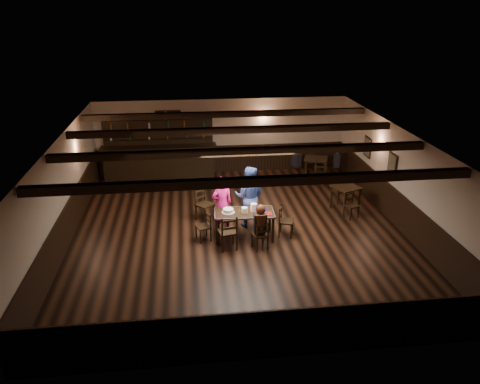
{
  "coord_description": "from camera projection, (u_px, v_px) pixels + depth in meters",
  "views": [
    {
      "loc": [
        -1.31,
        -11.45,
        5.85
      ],
      "look_at": [
        0.08,
        0.2,
        1.09
      ],
      "focal_mm": 35.0,
      "sensor_mm": 36.0,
      "label": 1
    }
  ],
  "objects": [
    {
      "name": "chair_far_pushed",
      "position": [
        203.0,
        201.0,
        13.42
      ],
      "size": [
        0.61,
        0.61,
        0.94
      ],
      "color": "black",
      "rests_on": "ground"
    },
    {
      "name": "room_shell",
      "position": [
        238.0,
        171.0,
        12.26
      ],
      "size": [
        9.02,
        10.02,
        2.71
      ],
      "color": "beige",
      "rests_on": "ground"
    },
    {
      "name": "ground",
      "position": [
        238.0,
        231.0,
        12.88
      ],
      "size": [
        10.0,
        10.0,
        0.0
      ],
      "primitive_type": "plane",
      "color": "black",
      "rests_on": "ground"
    },
    {
      "name": "chair_end_left",
      "position": [
        206.0,
        224.0,
        12.28
      ],
      "size": [
        0.44,
        0.45,
        0.77
      ],
      "color": "black",
      "rests_on": "ground"
    },
    {
      "name": "salt_shaker",
      "position": [
        258.0,
        211.0,
        12.21
      ],
      "size": [
        0.03,
        0.03,
        0.08
      ],
      "primitive_type": "cylinder",
      "color": "silver",
      "rests_on": "dining_table"
    },
    {
      "name": "cake",
      "position": [
        228.0,
        211.0,
        12.22
      ],
      "size": [
        0.34,
        0.34,
        0.11
      ],
      "color": "white",
      "rests_on": "dining_table"
    },
    {
      "name": "bar_counter",
      "position": [
        159.0,
        157.0,
        16.7
      ],
      "size": [
        4.06,
        0.7,
        2.2
      ],
      "color": "black",
      "rests_on": "ground"
    },
    {
      "name": "back_table_a",
      "position": [
        346.0,
        190.0,
        14.01
      ],
      "size": [
        0.93,
        0.93,
        0.75
      ],
      "color": "black",
      "rests_on": "ground"
    },
    {
      "name": "back_table_b",
      "position": [
        316.0,
        161.0,
        16.53
      ],
      "size": [
        1.01,
        1.01,
        0.75
      ],
      "color": "black",
      "rests_on": "ground"
    },
    {
      "name": "tea_light",
      "position": [
        245.0,
        209.0,
        12.37
      ],
      "size": [
        0.05,
        0.05,
        0.06
      ],
      "color": "#A5A8AD",
      "rests_on": "dining_table"
    },
    {
      "name": "woman_pink",
      "position": [
        222.0,
        204.0,
        12.62
      ],
      "size": [
        0.66,
        0.52,
        1.59
      ],
      "primitive_type": "imported",
      "rotation": [
        0.0,
        0.0,
        3.4
      ],
      "color": "#EC2E9A",
      "rests_on": "ground"
    },
    {
      "name": "bg_patron_left",
      "position": [
        297.0,
        157.0,
        16.46
      ],
      "size": [
        0.31,
        0.39,
        0.7
      ],
      "color": "black",
      "rests_on": "ground"
    },
    {
      "name": "seated_person",
      "position": [
        260.0,
        220.0,
        11.67
      ],
      "size": [
        0.32,
        0.49,
        0.79
      ],
      "color": "black",
      "rests_on": "ground"
    },
    {
      "name": "chair_near_right",
      "position": [
        261.0,
        233.0,
        11.77
      ],
      "size": [
        0.45,
        0.44,
        0.78
      ],
      "color": "black",
      "rests_on": "ground"
    },
    {
      "name": "plate_stack_a",
      "position": [
        244.0,
        210.0,
        12.19
      ],
      "size": [
        0.16,
        0.16,
        0.15
      ],
      "primitive_type": "cylinder",
      "color": "white",
      "rests_on": "dining_table"
    },
    {
      "name": "plate_stack_b",
      "position": [
        254.0,
        207.0,
        12.3
      ],
      "size": [
        0.17,
        0.17,
        0.2
      ],
      "primitive_type": "cylinder",
      "color": "white",
      "rests_on": "dining_table"
    },
    {
      "name": "chair_near_left",
      "position": [
        228.0,
        230.0,
        11.71
      ],
      "size": [
        0.51,
        0.5,
        0.95
      ],
      "color": "black",
      "rests_on": "ground"
    },
    {
      "name": "menu_red",
      "position": [
        266.0,
        213.0,
        12.18
      ],
      "size": [
        0.33,
        0.23,
        0.0
      ],
      "primitive_type": "cube",
      "rotation": [
        0.0,
        0.0,
        -0.03
      ],
      "color": "maroon",
      "rests_on": "dining_table"
    },
    {
      "name": "chair_end_right",
      "position": [
        284.0,
        218.0,
        12.49
      ],
      "size": [
        0.49,
        0.5,
        0.85
      ],
      "color": "black",
      "rests_on": "ground"
    },
    {
      "name": "dining_table",
      "position": [
        244.0,
        215.0,
        12.29
      ],
      "size": [
        1.61,
        0.86,
        0.75
      ],
      "color": "black",
      "rests_on": "ground"
    },
    {
      "name": "pepper_shaker",
      "position": [
        261.0,
        211.0,
        12.23
      ],
      "size": [
        0.03,
        0.03,
        0.09
      ],
      "primitive_type": "cylinder",
      "color": "#A5A8AD",
      "rests_on": "dining_table"
    },
    {
      "name": "menu_blue",
      "position": [
        262.0,
        209.0,
        12.41
      ],
      "size": [
        0.31,
        0.26,
        0.0
      ],
      "primitive_type": "cube",
      "rotation": [
        0.0,
        0.0,
        -0.35
      ],
      "color": "#0E0E46",
      "rests_on": "dining_table"
    },
    {
      "name": "man_blue",
      "position": [
        249.0,
        197.0,
        12.91
      ],
      "size": [
        1.0,
        0.88,
        1.75
      ],
      "primitive_type": "imported",
      "rotation": [
        0.0,
        0.0,
        2.85
      ],
      "color": "navy",
      "rests_on": "ground"
    },
    {
      "name": "bg_patron_right",
      "position": [
        337.0,
        157.0,
        16.43
      ],
      "size": [
        0.28,
        0.37,
        0.69
      ],
      "color": "black",
      "rests_on": "ground"
    },
    {
      "name": "drink_glass",
      "position": [
        253.0,
        209.0,
        12.34
      ],
      "size": [
        0.06,
        0.06,
        0.1
      ],
      "primitive_type": "cylinder",
      "color": "silver",
      "rests_on": "dining_table"
    }
  ]
}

